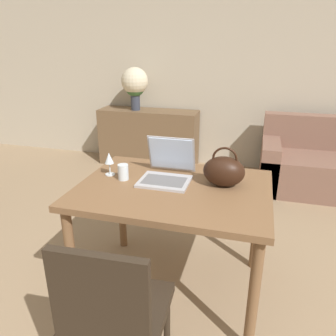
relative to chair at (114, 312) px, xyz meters
The scene contains 10 objects.
wall_back 3.52m from the chair, 86.45° to the left, with size 10.00×0.06×2.70m.
dining_table 0.81m from the chair, 84.94° to the left, with size 1.19×0.89×0.78m.
chair is the anchor object (origin of this frame).
couch 3.19m from the chair, 64.39° to the left, with size 1.52×0.83×0.82m.
sideboard 3.28m from the chair, 106.06° to the left, with size 1.35×0.40×0.77m.
laptop 0.98m from the chair, 90.17° to the left, with size 0.32×0.34×0.26m.
drinking_glass 0.92m from the chair, 108.94° to the left, with size 0.07×0.07×0.10m.
wine_glass 1.02m from the chair, 114.80° to the left, with size 0.07×0.07×0.16m.
handbag 1.03m from the chair, 67.49° to the left, with size 0.26×0.18×0.25m.
flower_vase 3.35m from the chair, 108.99° to the left, with size 0.35×0.35×0.56m.
Camera 1 is at (0.33, -1.04, 1.62)m, focal length 35.00 mm.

